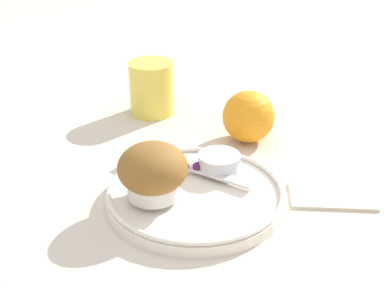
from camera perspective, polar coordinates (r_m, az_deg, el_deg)
The scene contains 9 objects.
ground_plane at distance 0.66m, azimuth 0.37°, elevation -6.17°, with size 3.00×3.00×0.00m, color beige.
plate at distance 0.65m, azimuth -0.05°, elevation -5.53°, with size 0.22×0.22×0.02m.
muffin at distance 0.62m, azimuth -4.21°, elevation -2.95°, with size 0.08×0.08×0.07m.
cream_ramekin at distance 0.68m, azimuth 2.92°, elevation -1.78°, with size 0.05×0.05×0.02m.
berry_pair at distance 0.68m, azimuth -0.33°, elevation -2.40°, with size 0.02×0.01×0.01m.
butter_knife at distance 0.69m, azimuth -0.46°, elevation -2.34°, with size 0.17×0.10×0.00m.
orange_fruit at distance 0.79m, azimuth 6.04°, elevation 2.93°, with size 0.08×0.08×0.08m.
juice_glass at distance 0.88m, azimuth -4.33°, elevation 5.98°, with size 0.07×0.07×0.09m.
folded_napkin at distance 0.68m, azimuth 14.74°, elevation -5.26°, with size 0.10×0.06×0.01m.
Camera 1 is at (0.03, -0.54, 0.36)m, focal length 50.00 mm.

